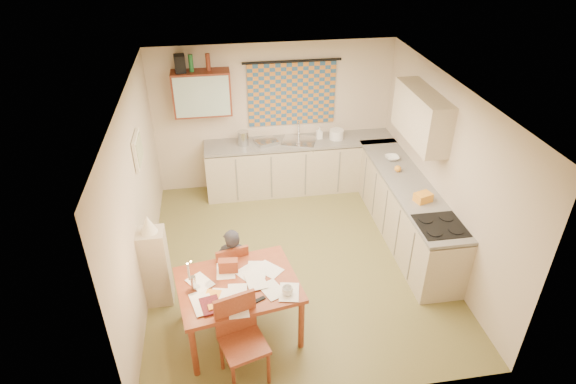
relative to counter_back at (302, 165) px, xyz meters
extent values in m
cube|color=brown|center=(-0.45, -1.95, -0.46)|extent=(4.00, 4.50, 0.02)
cube|color=white|center=(-0.45, -1.95, 2.06)|extent=(4.00, 4.50, 0.02)
cube|color=beige|center=(-0.45, 0.31, 0.80)|extent=(4.00, 0.02, 2.50)
cube|color=beige|center=(-0.45, -4.21, 0.80)|extent=(4.00, 0.02, 2.50)
cube|color=beige|center=(-2.46, -1.95, 0.80)|extent=(0.02, 4.50, 2.50)
cube|color=beige|center=(1.56, -1.95, 0.80)|extent=(0.02, 4.50, 2.50)
cube|color=navy|center=(-0.15, 0.27, 1.20)|extent=(1.45, 0.03, 1.05)
cylinder|color=black|center=(-0.15, 0.25, 1.75)|extent=(1.60, 0.04, 0.04)
cube|color=#582012|center=(-1.60, 0.13, 1.35)|extent=(0.90, 0.34, 0.70)
cube|color=#99B2A5|center=(-1.60, -0.04, 1.35)|extent=(0.84, 0.02, 0.64)
cube|color=tan|center=(1.38, -1.40, 1.40)|extent=(0.34, 1.30, 0.70)
cube|color=silver|center=(-2.42, -1.55, 1.25)|extent=(0.04, 0.50, 0.40)
cube|color=beige|center=(-2.39, -1.55, 1.25)|extent=(0.01, 0.42, 0.32)
cube|color=tan|center=(0.00, 0.00, -0.02)|extent=(3.30, 0.60, 0.86)
cube|color=#65625E|center=(0.00, 0.00, 0.45)|extent=(3.30, 0.62, 0.04)
cube|color=tan|center=(1.25, -1.61, -0.02)|extent=(0.60, 2.95, 0.86)
cube|color=#65625E|center=(1.25, -1.61, 0.45)|extent=(0.62, 2.95, 0.04)
cube|color=white|center=(1.25, -2.68, 0.00)|extent=(0.60, 0.60, 0.90)
cube|color=black|center=(1.25, -2.68, 0.46)|extent=(0.57, 0.57, 0.03)
cube|color=silver|center=(-0.06, 0.00, 0.43)|extent=(0.67, 0.60, 0.10)
cylinder|color=silver|center=(-0.04, 0.18, 0.61)|extent=(0.03, 0.03, 0.28)
cube|color=silver|center=(-0.62, 0.00, 0.50)|extent=(0.43, 0.40, 0.06)
cylinder|color=silver|center=(-1.00, 0.00, 0.59)|extent=(0.20, 0.20, 0.24)
cylinder|color=white|center=(0.58, 0.00, 0.55)|extent=(0.25, 0.25, 0.16)
imported|color=white|center=(0.29, 0.05, 0.57)|extent=(0.11, 0.11, 0.20)
imported|color=white|center=(1.25, -0.88, 0.50)|extent=(0.23, 0.23, 0.05)
cube|color=orange|center=(1.25, -2.11, 0.53)|extent=(0.26, 0.22, 0.12)
sphere|color=orange|center=(1.20, -1.27, 0.52)|extent=(0.10, 0.10, 0.10)
cube|color=black|center=(-1.88, 0.13, 1.83)|extent=(0.18, 0.21, 0.26)
cylinder|color=#195926|center=(-1.72, 0.13, 1.83)|extent=(0.08, 0.08, 0.26)
cylinder|color=#582012|center=(-1.46, 0.13, 1.83)|extent=(0.09, 0.09, 0.26)
cube|color=maroon|center=(-1.31, -3.15, 0.27)|extent=(1.47, 1.21, 0.05)
cube|color=maroon|center=(-1.39, -2.53, -0.03)|extent=(0.48, 0.48, 0.04)
cube|color=maroon|center=(-1.35, -2.70, 0.21)|extent=(0.40, 0.13, 0.44)
cube|color=maroon|center=(-1.31, -3.79, 0.03)|extent=(0.56, 0.56, 0.04)
cube|color=maroon|center=(-1.37, -3.60, 0.29)|extent=(0.44, 0.17, 0.49)
imported|color=black|center=(-1.34, -2.61, 0.09)|extent=(0.46, 0.35, 1.09)
cube|color=tan|center=(-2.29, -2.46, 0.08)|extent=(0.32, 0.30, 1.07)
cone|color=silver|center=(-2.29, -2.46, 0.73)|extent=(0.20, 0.20, 0.22)
cube|color=maroon|center=(-1.40, -2.93, 0.38)|extent=(0.23, 0.12, 0.16)
imported|color=white|center=(-0.79, -3.41, 0.35)|extent=(0.15, 0.15, 0.10)
imported|color=maroon|center=(-1.72, -3.48, 0.31)|extent=(0.31, 0.35, 0.03)
imported|color=orange|center=(-1.68, -3.31, 0.31)|extent=(0.30, 0.32, 0.02)
cube|color=orange|center=(-1.58, -3.50, 0.32)|extent=(0.13, 0.10, 0.04)
cube|color=black|center=(-1.10, -3.45, 0.31)|extent=(0.14, 0.10, 0.02)
cylinder|color=silver|center=(-1.79, -3.18, 0.39)|extent=(0.06, 0.06, 0.18)
cylinder|color=white|center=(-1.82, -3.21, 0.59)|extent=(0.03, 0.03, 0.22)
sphere|color=#FFCC66|center=(-1.79, -3.20, 0.71)|extent=(0.02, 0.02, 0.02)
cube|color=white|center=(-1.44, -2.92, 0.30)|extent=(0.22, 0.30, 0.00)
cube|color=white|center=(-1.18, -3.03, 0.30)|extent=(0.34, 0.36, 0.00)
cube|color=white|center=(-1.33, -3.54, 0.30)|extent=(0.21, 0.30, 0.00)
cube|color=white|center=(-0.94, -2.98, 0.30)|extent=(0.36, 0.36, 0.00)
cube|color=white|center=(-1.72, -3.37, 0.31)|extent=(0.28, 0.34, 0.00)
cube|color=white|center=(-0.95, -3.32, 0.31)|extent=(0.32, 0.36, 0.00)
cube|color=white|center=(-1.73, -3.08, 0.31)|extent=(0.34, 0.36, 0.00)
cube|color=white|center=(-0.77, -3.39, 0.31)|extent=(0.26, 0.33, 0.00)
cube|color=white|center=(-1.52, -3.37, 0.31)|extent=(0.27, 0.34, 0.00)
cube|color=white|center=(-1.33, -3.32, 0.31)|extent=(0.24, 0.32, 0.00)
cube|color=white|center=(-1.08, -2.97, 0.31)|extent=(0.25, 0.33, 0.00)
cube|color=white|center=(-1.70, -3.45, 0.32)|extent=(0.28, 0.34, 0.00)
cube|color=white|center=(-1.11, -3.17, 0.32)|extent=(0.25, 0.33, 0.00)
camera|label=1|loc=(-1.39, -7.22, 3.96)|focal=30.00mm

